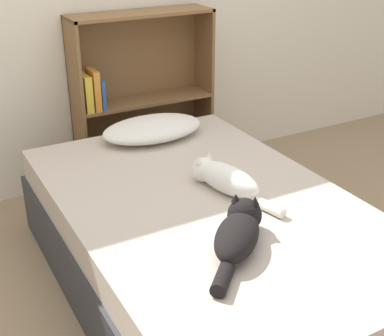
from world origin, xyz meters
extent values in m
plane|color=#997F60|center=(0.00, 0.00, 0.00)|extent=(8.00, 8.00, 0.00)
cube|color=#333338|center=(0.00, 0.00, 0.17)|extent=(1.27, 2.03, 0.33)
cube|color=#C1B2A3|center=(0.00, 0.00, 0.41)|extent=(1.23, 1.97, 0.17)
ellipsoid|color=white|center=(0.10, 0.80, 0.55)|extent=(0.60, 0.36, 0.12)
ellipsoid|color=white|center=(0.12, 0.03, 0.56)|extent=(0.22, 0.39, 0.13)
sphere|color=white|center=(0.08, 0.18, 0.56)|extent=(0.12, 0.12, 0.12)
cone|color=white|center=(0.05, 0.17, 0.62)|extent=(0.04, 0.04, 0.03)
cone|color=white|center=(0.11, 0.19, 0.62)|extent=(0.04, 0.04, 0.03)
cylinder|color=white|center=(0.18, -0.21, 0.52)|extent=(0.09, 0.17, 0.05)
ellipsoid|color=black|center=(-0.10, -0.39, 0.56)|extent=(0.36, 0.36, 0.12)
sphere|color=black|center=(0.00, -0.29, 0.57)|extent=(0.14, 0.14, 0.14)
cone|color=black|center=(-0.03, -0.26, 0.64)|extent=(0.04, 0.04, 0.03)
cone|color=black|center=(0.03, -0.32, 0.64)|extent=(0.04, 0.04, 0.03)
cylinder|color=black|center=(-0.27, -0.56, 0.52)|extent=(0.15, 0.15, 0.06)
cube|color=brown|center=(-0.19, 1.28, 0.57)|extent=(0.02, 0.26, 1.13)
cube|color=brown|center=(0.71, 1.28, 0.57)|extent=(0.02, 0.26, 1.13)
cube|color=brown|center=(0.26, 1.28, 0.01)|extent=(0.92, 0.26, 0.02)
cube|color=brown|center=(0.26, 1.28, 1.12)|extent=(0.92, 0.26, 0.02)
cube|color=brown|center=(0.26, 1.28, 0.57)|extent=(0.88, 0.26, 0.02)
cube|color=brown|center=(0.26, 1.40, 0.57)|extent=(0.92, 0.02, 1.13)
cube|color=gold|center=(-0.15, 1.24, 0.69)|extent=(0.04, 0.16, 0.22)
cube|color=orange|center=(-0.09, 1.24, 0.70)|extent=(0.04, 0.16, 0.25)
cube|color=#2D519E|center=(-0.05, 1.24, 0.67)|extent=(0.02, 0.16, 0.19)
camera|label=1|loc=(-1.10, -1.83, 1.67)|focal=50.00mm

